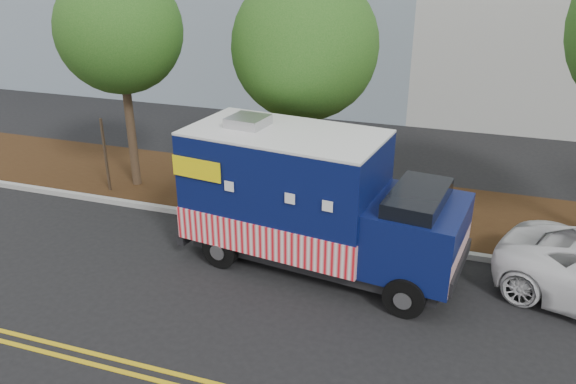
% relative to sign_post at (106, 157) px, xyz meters
% --- Properties ---
extents(ground, '(120.00, 120.00, 0.00)m').
position_rel_sign_post_xyz_m(ground, '(5.59, -1.94, -1.20)').
color(ground, black).
rests_on(ground, ground).
extents(curb, '(120.00, 0.18, 0.15)m').
position_rel_sign_post_xyz_m(curb, '(5.59, -0.54, -1.12)').
color(curb, '#9E9E99').
rests_on(curb, ground).
extents(mulch_strip, '(120.00, 4.00, 0.15)m').
position_rel_sign_post_xyz_m(mulch_strip, '(5.59, 1.56, -1.12)').
color(mulch_strip, '#321B0D').
rests_on(mulch_strip, ground).
extents(centerline_near, '(120.00, 0.10, 0.01)m').
position_rel_sign_post_xyz_m(centerline_near, '(5.59, -6.39, -1.19)').
color(centerline_near, gold).
rests_on(centerline_near, ground).
extents(centerline_far, '(120.00, 0.10, 0.01)m').
position_rel_sign_post_xyz_m(centerline_far, '(5.59, -6.64, -1.19)').
color(centerline_far, gold).
rests_on(centerline_far, ground).
extents(tree_a, '(3.54, 3.54, 6.57)m').
position_rel_sign_post_xyz_m(tree_a, '(0.50, 0.71, 3.58)').
color(tree_a, '#38281C').
rests_on(tree_a, ground).
extents(tree_b, '(4.05, 4.05, 6.47)m').
position_rel_sign_post_xyz_m(tree_b, '(5.60, 1.78, 3.24)').
color(tree_b, '#38281C').
rests_on(tree_b, ground).
extents(sign_post, '(0.06, 0.06, 2.40)m').
position_rel_sign_post_xyz_m(sign_post, '(0.00, 0.00, 0.00)').
color(sign_post, '#473828').
rests_on(sign_post, ground).
extents(food_truck, '(6.71, 3.23, 3.40)m').
position_rel_sign_post_xyz_m(food_truck, '(6.82, -1.93, 0.34)').
color(food_truck, black).
rests_on(food_truck, ground).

